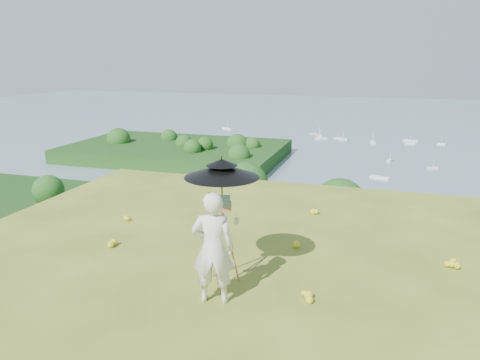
% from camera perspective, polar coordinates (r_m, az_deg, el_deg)
% --- Properties ---
extents(ground, '(14.00, 14.00, 0.00)m').
position_cam_1_polar(ground, '(7.07, 5.71, -15.42)').
color(ground, '#537020').
rests_on(ground, ground).
extents(shoreline_tier, '(170.00, 28.00, 8.00)m').
position_cam_1_polar(shoreline_tier, '(90.15, 15.20, -11.78)').
color(shoreline_tier, gray).
rests_on(shoreline_tier, bay_water).
extents(bay_water, '(700.00, 700.00, 0.00)m').
position_cam_1_polar(bay_water, '(248.85, 17.03, 5.47)').
color(bay_water, slate).
rests_on(bay_water, ground).
extents(peninsula, '(90.00, 60.00, 12.00)m').
position_cam_1_polar(peninsula, '(181.06, -7.79, 4.31)').
color(peninsula, black).
rests_on(peninsula, bay_water).
extents(slope_trees, '(110.00, 50.00, 6.00)m').
position_cam_1_polar(slope_trees, '(45.02, 14.58, -10.05)').
color(slope_trees, '#215519').
rests_on(slope_trees, forest_slope).
extents(harbor_town, '(110.00, 22.00, 5.00)m').
position_cam_1_polar(harbor_town, '(87.49, 15.49, -7.96)').
color(harbor_town, silver).
rests_on(harbor_town, shoreline_tier).
extents(moored_boats, '(140.00, 140.00, 0.70)m').
position_cam_1_polar(moored_boats, '(171.64, 12.44, 1.93)').
color(moored_boats, white).
rests_on(moored_boats, bay_water).
extents(wildflowers, '(10.00, 10.50, 0.12)m').
position_cam_1_polar(wildflowers, '(7.26, 6.14, -14.05)').
color(wildflowers, yellow).
rests_on(wildflowers, ground).
extents(painter, '(0.70, 0.55, 1.71)m').
position_cam_1_polar(painter, '(6.89, -3.33, -8.29)').
color(painter, white).
rests_on(painter, ground).
extents(field_easel, '(0.73, 0.73, 1.50)m').
position_cam_1_polar(field_easel, '(7.47, -2.16, -7.23)').
color(field_easel, '#9B6D41').
rests_on(field_easel, ground).
extents(sun_umbrella, '(1.44, 1.44, 0.86)m').
position_cam_1_polar(sun_umbrella, '(7.21, -2.22, -0.41)').
color(sun_umbrella, black).
rests_on(sun_umbrella, field_easel).
extents(painter_cap, '(0.24, 0.26, 0.10)m').
position_cam_1_polar(painter_cap, '(6.61, -3.43, -1.85)').
color(painter_cap, '#C6706C').
rests_on(painter_cap, painter).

